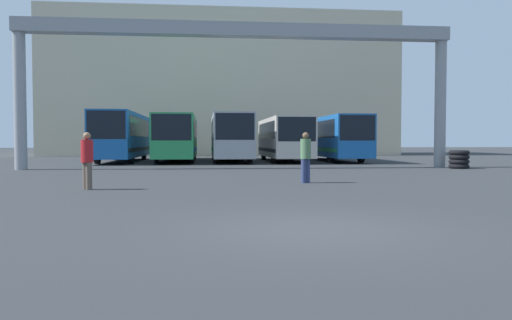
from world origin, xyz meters
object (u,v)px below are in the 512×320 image
object	(u,v)px
bus_slot_1	(177,136)
bus_slot_4	(333,136)
pedestrian_mid_left	(306,156)
bus_slot_2	(230,135)
pedestrian_near_center	(87,159)
bus_slot_0	(123,134)
tire_stack	(459,159)
bus_slot_3	(284,137)

from	to	relation	value
bus_slot_1	bus_slot_4	distance (m)	11.26
bus_slot_4	pedestrian_mid_left	size ratio (longest dim) A/B	6.65
bus_slot_2	pedestrian_mid_left	bearing A→B (deg)	-84.80
pedestrian_near_center	pedestrian_mid_left	xyz separation A→B (m)	(6.94, 1.71, 0.02)
bus_slot_0	bus_slot_1	distance (m)	3.78
bus_slot_2	tire_stack	world-z (taller)	bus_slot_2
bus_slot_2	bus_slot_3	distance (m)	3.80
bus_slot_3	pedestrian_mid_left	distance (m)	18.03
bus_slot_1	tire_stack	world-z (taller)	bus_slot_1
pedestrian_mid_left	tire_stack	bearing A→B (deg)	-171.95
pedestrian_near_center	bus_slot_4	bearing A→B (deg)	-76.89
tire_stack	pedestrian_near_center	bearing A→B (deg)	-150.00
bus_slot_0	bus_slot_3	world-z (taller)	bus_slot_0
bus_slot_0	bus_slot_3	xyz separation A→B (m)	(11.25, -0.67, -0.17)
pedestrian_mid_left	tire_stack	xyz separation A→B (m)	(9.77, 7.94, -0.45)
bus_slot_1	pedestrian_mid_left	world-z (taller)	bus_slot_1
bus_slot_1	bus_slot_3	xyz separation A→B (m)	(7.50, -1.12, -0.07)
bus_slot_0	pedestrian_mid_left	bearing A→B (deg)	-63.68
bus_slot_3	pedestrian_near_center	bearing A→B (deg)	-114.66
bus_slot_2	bus_slot_1	bearing A→B (deg)	172.62
bus_slot_0	bus_slot_3	bearing A→B (deg)	-3.43
bus_slot_3	bus_slot_4	distance (m)	3.81
bus_slot_2	bus_slot_4	bearing A→B (deg)	0.31
tire_stack	bus_slot_3	bearing A→B (deg)	127.77
bus_slot_4	bus_slot_2	bearing A→B (deg)	-179.69
pedestrian_near_center	tire_stack	world-z (taller)	pedestrian_near_center
bus_slot_1	bus_slot_3	size ratio (longest dim) A/B	1.22
bus_slot_4	bus_slot_3	bearing A→B (deg)	-169.84
pedestrian_mid_left	bus_slot_2	bearing A→B (deg)	-115.83
bus_slot_0	pedestrian_mid_left	xyz separation A→B (m)	(9.19, -18.57, -0.98)
bus_slot_3	pedestrian_mid_left	world-z (taller)	bus_slot_3
tire_stack	pedestrian_mid_left	bearing A→B (deg)	-140.92
bus_slot_1	bus_slot_2	world-z (taller)	bus_slot_2
bus_slot_3	tire_stack	xyz separation A→B (m)	(7.71, -9.95, -1.25)
bus_slot_2	tire_stack	xyz separation A→B (m)	(11.46, -10.58, -1.37)
tire_stack	bus_slot_2	bearing A→B (deg)	137.28
bus_slot_1	bus_slot_3	world-z (taller)	bus_slot_1
bus_slot_0	tire_stack	xyz separation A→B (m)	(18.96, -10.63, -1.43)
bus_slot_4	pedestrian_mid_left	distance (m)	19.47
bus_slot_3	pedestrian_near_center	world-z (taller)	bus_slot_3
bus_slot_3	bus_slot_4	world-z (taller)	bus_slot_4
bus_slot_1	pedestrian_mid_left	xyz separation A→B (m)	(5.44, -19.01, -0.88)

